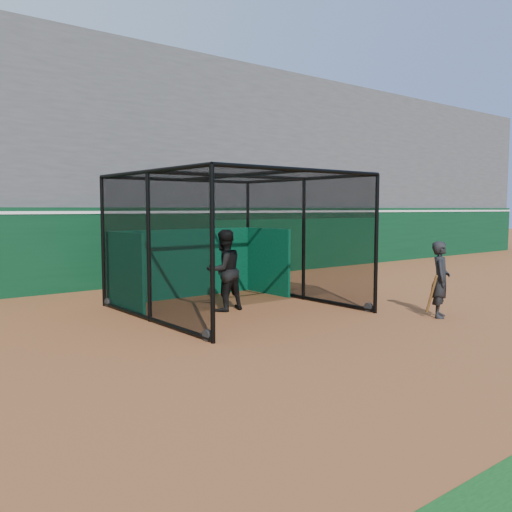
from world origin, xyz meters
TOP-DOWN VIEW (x-y plane):
  - ground at (0.00, 0.00)m, footprint 120.00×120.00m
  - outfield_wall at (0.00, 8.50)m, footprint 50.00×0.50m
  - grandstand at (0.00, 12.27)m, footprint 50.00×7.85m
  - batting_cage at (0.96, 3.11)m, footprint 4.71×5.00m
  - batter at (0.66, 3.12)m, footprint 0.99×0.80m
  - on_deck_player at (4.02, -0.59)m, footprint 0.76×0.69m

SIDE VIEW (x-z plane):
  - ground at x=0.00m, z-range 0.00..0.00m
  - on_deck_player at x=4.02m, z-range 0.00..1.73m
  - batter at x=0.66m, z-range 0.00..1.96m
  - outfield_wall at x=0.00m, z-range 0.04..2.54m
  - batting_cage at x=0.96m, z-range 0.00..3.25m
  - grandstand at x=0.00m, z-range 0.00..8.95m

